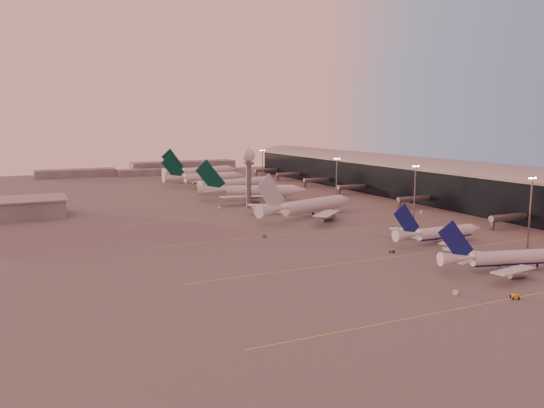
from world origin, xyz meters
name	(u,v)px	position (x,y,z in m)	size (l,w,h in m)	color
ground	(389,268)	(0.00, 0.00, 0.00)	(700.00, 700.00, 0.00)	#5A5757
taxiway_markings	(364,226)	(30.00, 56.00, 0.01)	(180.00, 185.25, 0.02)	#DBCF4D
terminal	(424,180)	(107.88, 110.09, 10.52)	(57.00, 362.00, 23.04)	black
radar_tower	(249,166)	(5.00, 120.00, 20.95)	(6.40, 6.40, 31.10)	#575A5F
mast_a	(530,209)	(58.00, 0.00, 13.74)	(3.60, 0.56, 25.00)	#575A5F
mast_b	(415,190)	(55.00, 55.00, 13.74)	(3.60, 0.56, 25.00)	#575A5F
mast_c	(337,179)	(50.00, 110.00, 13.74)	(3.60, 0.56, 25.00)	#575A5F
mast_d	(262,166)	(48.00, 200.00, 13.74)	(3.60, 0.56, 25.00)	#575A5F
distant_horizon	(153,169)	(2.62, 325.14, 3.89)	(165.00, 37.50, 9.00)	slate
narrowbody_near	(501,260)	(27.41, -16.20, 3.14)	(38.92, 30.68, 15.49)	silver
narrowbody_mid	(439,235)	(36.03, 18.71, 3.14)	(39.61, 31.67, 15.49)	silver
widebody_white	(308,209)	(19.55, 84.78, 3.73)	(58.79, 46.35, 21.48)	silver
greentail_a	(253,193)	(17.19, 143.79, 3.89)	(58.14, 46.15, 22.02)	silver
greentail_b	(239,185)	(24.62, 183.95, 3.71)	(56.58, 45.10, 21.02)	silver
greentail_c	(205,179)	(15.66, 224.51, 3.84)	(59.77, 48.07, 21.72)	silver
greentail_d	(202,173)	(25.65, 263.27, 4.24)	(64.42, 51.29, 24.03)	silver
gsv_truck_a	(456,290)	(-0.22, -27.15, 1.26)	(6.30, 5.24, 2.47)	white
gsv_tug_near	(515,297)	(10.45, -35.60, 0.56)	(3.73, 4.46, 1.10)	orange
gsv_tug_mid	(392,251)	(12.47, 14.71, 0.48)	(3.48, 3.81, 0.93)	#5C5F61
gsv_truck_b	(404,228)	(39.24, 41.68, 1.27)	(6.51, 3.57, 2.49)	white
gsv_truck_c	(265,234)	(-16.06, 53.84, 1.29)	(6.11, 5.90, 2.53)	#5C5F61
gsv_catering_b	(422,209)	(73.23, 71.00, 2.16)	(5.66, 3.48, 4.32)	white
gsv_truck_d	(219,206)	(-9.46, 123.90, 1.20)	(3.62, 6.20, 2.36)	white
gsv_tug_hangar	(274,192)	(39.96, 164.85, 0.59)	(4.46, 3.31, 1.14)	orange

